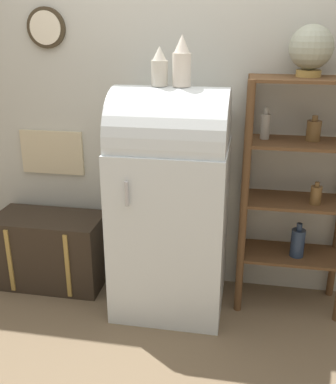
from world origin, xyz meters
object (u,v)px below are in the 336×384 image
(refrigerator, at_px, (171,199))
(vase_left, at_px, (160,68))
(suitcase_trunk, at_px, (51,250))
(globe, at_px, (311,48))
(vase_center, at_px, (182,63))

(refrigerator, xyz_separation_m, vase_left, (-0.07, -0.00, 0.83))
(suitcase_trunk, relative_size, globe, 2.66)
(refrigerator, height_order, vase_center, vase_center)
(suitcase_trunk, bearing_deg, refrigerator, -5.48)
(globe, relative_size, vase_center, 1.01)
(vase_center, bearing_deg, vase_left, -179.75)
(suitcase_trunk, distance_m, vase_center, 1.70)
(vase_center, bearing_deg, suitcase_trunk, 174.81)
(vase_left, bearing_deg, suitcase_trunk, 173.98)
(globe, height_order, vase_center, globe)
(suitcase_trunk, bearing_deg, vase_left, -6.02)
(refrigerator, distance_m, vase_left, 0.84)
(globe, distance_m, vase_left, 0.90)
(suitcase_trunk, height_order, globe, globe)
(refrigerator, xyz_separation_m, globe, (0.81, 0.17, 0.94))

